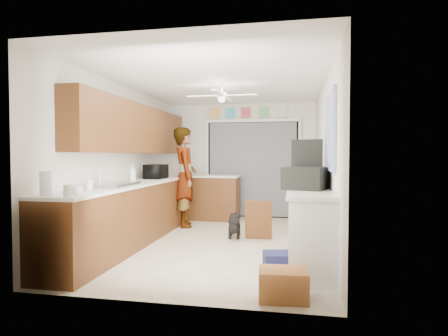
{
  "coord_description": "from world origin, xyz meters",
  "views": [
    {
      "loc": [
        1.15,
        -5.74,
        1.37
      ],
      "look_at": [
        0.0,
        0.4,
        1.15
      ],
      "focal_mm": 30.0,
      "sensor_mm": 36.0,
      "label": 1
    }
  ],
  "objects_px": {
    "navy_crate": "(280,263)",
    "man": "(185,177)",
    "suitcase": "(307,178)",
    "cup": "(77,190)",
    "cardboard_box": "(283,285)",
    "microwave": "(156,172)",
    "soap_bottle": "(132,173)",
    "paper_towel_roll": "(46,183)",
    "dog": "(235,225)"
  },
  "relations": [
    {
      "from": "microwave",
      "to": "dog",
      "type": "relative_size",
      "value": 0.87
    },
    {
      "from": "man",
      "to": "soap_bottle",
      "type": "bearing_deg",
      "value": 137.79
    },
    {
      "from": "cup",
      "to": "cardboard_box",
      "type": "distance_m",
      "value": 2.38
    },
    {
      "from": "suitcase",
      "to": "soap_bottle",
      "type": "bearing_deg",
      "value": -176.68
    },
    {
      "from": "cup",
      "to": "navy_crate",
      "type": "height_order",
      "value": "cup"
    },
    {
      "from": "cup",
      "to": "navy_crate",
      "type": "distance_m",
      "value": 2.43
    },
    {
      "from": "suitcase",
      "to": "cardboard_box",
      "type": "distance_m",
      "value": 1.63
    },
    {
      "from": "paper_towel_roll",
      "to": "suitcase",
      "type": "xyz_separation_m",
      "value": [
        2.72,
        1.36,
        0.01
      ]
    },
    {
      "from": "microwave",
      "to": "navy_crate",
      "type": "relative_size",
      "value": 1.23
    },
    {
      "from": "microwave",
      "to": "paper_towel_roll",
      "type": "height_order",
      "value": "paper_towel_roll"
    },
    {
      "from": "microwave",
      "to": "dog",
      "type": "bearing_deg",
      "value": -101.26
    },
    {
      "from": "paper_towel_roll",
      "to": "navy_crate",
      "type": "distance_m",
      "value": 2.73
    },
    {
      "from": "soap_bottle",
      "to": "paper_towel_roll",
      "type": "distance_m",
      "value": 2.09
    },
    {
      "from": "microwave",
      "to": "man",
      "type": "height_order",
      "value": "man"
    },
    {
      "from": "man",
      "to": "cardboard_box",
      "type": "bearing_deg",
      "value": -171.33
    },
    {
      "from": "suitcase",
      "to": "dog",
      "type": "relative_size",
      "value": 1.2
    },
    {
      "from": "paper_towel_roll",
      "to": "suitcase",
      "type": "relative_size",
      "value": 0.41
    },
    {
      "from": "soap_bottle",
      "to": "paper_towel_roll",
      "type": "relative_size",
      "value": 1.06
    },
    {
      "from": "suitcase",
      "to": "man",
      "type": "xyz_separation_m",
      "value": [
        -2.22,
        2.03,
        -0.13
      ]
    },
    {
      "from": "microwave",
      "to": "cup",
      "type": "height_order",
      "value": "microwave"
    },
    {
      "from": "suitcase",
      "to": "cardboard_box",
      "type": "height_order",
      "value": "suitcase"
    },
    {
      "from": "cup",
      "to": "paper_towel_roll",
      "type": "height_order",
      "value": "paper_towel_roll"
    },
    {
      "from": "dog",
      "to": "cup",
      "type": "bearing_deg",
      "value": -125.0
    },
    {
      "from": "soap_bottle",
      "to": "man",
      "type": "relative_size",
      "value": 0.15
    },
    {
      "from": "suitcase",
      "to": "dog",
      "type": "xyz_separation_m",
      "value": [
        -1.13,
        1.24,
        -0.87
      ]
    },
    {
      "from": "cup",
      "to": "dog",
      "type": "height_order",
      "value": "cup"
    },
    {
      "from": "soap_bottle",
      "to": "man",
      "type": "bearing_deg",
      "value": 69.53
    },
    {
      "from": "paper_towel_roll",
      "to": "cup",
      "type": "bearing_deg",
      "value": 37.76
    },
    {
      "from": "dog",
      "to": "man",
      "type": "bearing_deg",
      "value": 138.34
    },
    {
      "from": "cardboard_box",
      "to": "navy_crate",
      "type": "distance_m",
      "value": 0.82
    },
    {
      "from": "cardboard_box",
      "to": "man",
      "type": "relative_size",
      "value": 0.24
    },
    {
      "from": "paper_towel_roll",
      "to": "cardboard_box",
      "type": "xyz_separation_m",
      "value": [
        2.46,
        0.05,
        -0.93
      ]
    },
    {
      "from": "navy_crate",
      "to": "man",
      "type": "distance_m",
      "value": 3.26
    },
    {
      "from": "suitcase",
      "to": "man",
      "type": "distance_m",
      "value": 3.01
    },
    {
      "from": "suitcase",
      "to": "navy_crate",
      "type": "height_order",
      "value": "suitcase"
    },
    {
      "from": "microwave",
      "to": "navy_crate",
      "type": "height_order",
      "value": "microwave"
    },
    {
      "from": "microwave",
      "to": "navy_crate",
      "type": "bearing_deg",
      "value": -131.4
    },
    {
      "from": "paper_towel_roll",
      "to": "microwave",
      "type": "bearing_deg",
      "value": 87.89
    },
    {
      "from": "suitcase",
      "to": "navy_crate",
      "type": "relative_size",
      "value": 1.71
    },
    {
      "from": "microwave",
      "to": "paper_towel_roll",
      "type": "relative_size",
      "value": 1.78
    },
    {
      "from": "cardboard_box",
      "to": "navy_crate",
      "type": "height_order",
      "value": "cardboard_box"
    },
    {
      "from": "soap_bottle",
      "to": "cup",
      "type": "relative_size",
      "value": 2.32
    },
    {
      "from": "microwave",
      "to": "dog",
      "type": "height_order",
      "value": "microwave"
    },
    {
      "from": "microwave",
      "to": "soap_bottle",
      "type": "bearing_deg",
      "value": 173.73
    },
    {
      "from": "paper_towel_roll",
      "to": "soap_bottle",
      "type": "bearing_deg",
      "value": 89.52
    },
    {
      "from": "soap_bottle",
      "to": "cardboard_box",
      "type": "relative_size",
      "value": 0.61
    },
    {
      "from": "microwave",
      "to": "cup",
      "type": "bearing_deg",
      "value": -177.14
    },
    {
      "from": "soap_bottle",
      "to": "dog",
      "type": "xyz_separation_m",
      "value": [
        1.57,
        0.51,
        -0.87
      ]
    },
    {
      "from": "soap_bottle",
      "to": "dog",
      "type": "height_order",
      "value": "soap_bottle"
    },
    {
      "from": "navy_crate",
      "to": "soap_bottle",
      "type": "bearing_deg",
      "value": 152.82
    }
  ]
}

